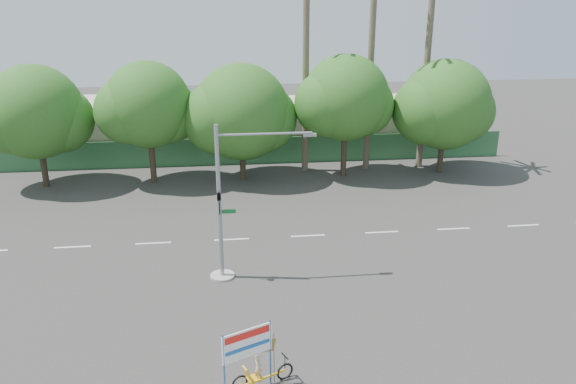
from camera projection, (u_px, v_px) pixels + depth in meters
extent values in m
plane|color=#33302D|center=(288.00, 322.00, 21.85)|extent=(120.00, 120.00, 0.00)
cube|color=#336B3D|center=(254.00, 151.00, 41.63)|extent=(38.00, 0.08, 2.00)
cube|color=beige|center=(125.00, 128.00, 44.41)|extent=(12.00, 8.00, 4.00)
cube|color=beige|center=(347.00, 124.00, 46.44)|extent=(14.00, 8.00, 3.60)
cylinder|color=#473828|center=(43.00, 160.00, 36.57)|extent=(0.40, 0.40, 3.52)
sphere|color=#214E16|center=(36.00, 112.00, 35.50)|extent=(6.00, 6.00, 6.00)
sphere|color=#214E16|center=(60.00, 119.00, 36.11)|extent=(4.32, 4.32, 4.32)
sphere|color=#214E16|center=(13.00, 118.00, 35.22)|extent=(4.56, 4.56, 4.56)
cylinder|color=#473828|center=(152.00, 155.00, 37.30)|extent=(0.40, 0.40, 3.74)
sphere|color=#214E16|center=(148.00, 105.00, 36.15)|extent=(5.60, 5.60, 5.60)
sphere|color=#214E16|center=(169.00, 112.00, 36.77)|extent=(4.03, 4.03, 4.03)
sphere|color=#214E16|center=(128.00, 111.00, 35.90)|extent=(4.26, 4.26, 4.26)
cylinder|color=#473828|center=(242.00, 156.00, 38.02)|extent=(0.40, 0.40, 3.30)
sphere|color=#214E16|center=(241.00, 112.00, 37.02)|extent=(6.40, 6.40, 6.40)
sphere|color=#214E16|center=(263.00, 118.00, 37.63)|extent=(4.61, 4.61, 4.61)
sphere|color=#214E16|center=(220.00, 118.00, 36.73)|extent=(4.86, 4.86, 4.86)
cylinder|color=#473828|center=(344.00, 149.00, 38.69)|extent=(0.40, 0.40, 3.87)
sphere|color=#214E16|center=(346.00, 98.00, 37.51)|extent=(5.80, 5.80, 5.80)
sphere|color=#214E16|center=(363.00, 106.00, 38.14)|extent=(4.18, 4.18, 4.18)
sphere|color=#214E16|center=(327.00, 104.00, 37.25)|extent=(4.41, 4.41, 4.41)
cylinder|color=#473828|center=(441.00, 149.00, 39.53)|extent=(0.40, 0.40, 3.43)
sphere|color=#214E16|center=(445.00, 105.00, 38.48)|extent=(6.20, 6.20, 6.20)
sphere|color=#214E16|center=(462.00, 111.00, 39.09)|extent=(4.46, 4.46, 4.46)
sphere|color=#214E16|center=(427.00, 110.00, 38.20)|extent=(4.71, 4.71, 4.71)
cylinder|color=#70604C|center=(371.00, 49.00, 38.10)|extent=(0.44, 0.44, 17.00)
cylinder|color=#70604C|center=(427.00, 63.00, 38.88)|extent=(0.44, 0.44, 15.00)
cylinder|color=#70604C|center=(306.00, 72.00, 38.12)|extent=(0.44, 0.44, 14.00)
cylinder|color=gray|center=(222.00, 276.00, 25.30)|extent=(1.10, 1.10, 0.10)
cylinder|color=gray|center=(219.00, 204.00, 24.14)|extent=(0.18, 0.18, 7.00)
cylinder|color=gray|center=(265.00, 134.00, 23.33)|extent=(4.00, 0.10, 0.10)
cube|color=gray|center=(310.00, 135.00, 23.57)|extent=(0.55, 0.20, 0.12)
imported|color=black|center=(219.00, 204.00, 23.90)|extent=(0.16, 0.20, 1.00)
cube|color=#14662D|center=(228.00, 211.00, 24.30)|extent=(0.70, 0.04, 0.18)
torus|color=black|center=(285.00, 371.00, 18.56)|extent=(0.59, 0.31, 0.61)
torus|color=black|center=(240.00, 383.00, 18.03)|extent=(0.55, 0.29, 0.57)
cube|color=#F7B016|center=(265.00, 378.00, 18.18)|extent=(1.42, 0.67, 0.05)
cube|color=#F7B016|center=(255.00, 378.00, 17.96)|extent=(0.57, 0.53, 0.05)
cube|color=#F7B016|center=(248.00, 374.00, 17.76)|extent=(0.34, 0.43, 0.49)
cylinder|color=black|center=(285.00, 362.00, 18.44)|extent=(0.04, 0.04, 0.50)
cube|color=black|center=(285.00, 356.00, 18.36)|extent=(0.20, 0.38, 0.04)
imported|color=#CCB284|center=(258.00, 368.00, 17.91)|extent=(0.36, 0.42, 0.97)
cylinder|color=#1656AB|center=(224.00, 369.00, 17.20)|extent=(0.07, 0.07, 2.43)
cylinder|color=#1656AB|center=(270.00, 352.00, 17.98)|extent=(0.07, 0.07, 2.43)
cube|color=white|center=(247.00, 343.00, 17.38)|extent=(1.58, 0.74, 0.99)
cube|color=red|center=(247.00, 335.00, 17.25)|extent=(1.40, 0.64, 0.23)
cube|color=#1656AB|center=(248.00, 347.00, 17.40)|extent=(1.40, 0.64, 0.13)
cylinder|color=black|center=(274.00, 358.00, 18.14)|extent=(0.02, 0.02, 1.89)
cube|color=red|center=(265.00, 346.00, 17.79)|extent=(0.74, 0.34, 0.59)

